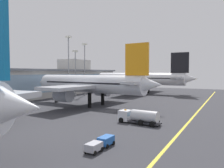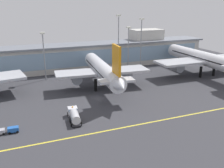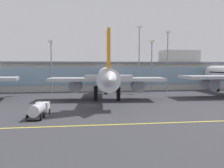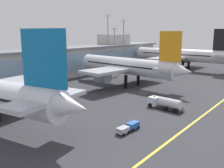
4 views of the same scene
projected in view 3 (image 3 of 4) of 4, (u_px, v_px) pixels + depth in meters
ground_plane at (91, 105)px, 65.52m from camera, size 199.71×199.71×0.00m
taxiway_centreline_stripe at (98, 125)px, 43.81m from camera, size 159.77×0.50×0.01m
terminal_building at (89, 75)px, 107.00m from camera, size 145.65×14.00×17.21m
airliner_near_right at (107, 77)px, 76.00m from camera, size 35.17×48.66×18.68m
fuel_tanker_truck at (39, 109)px, 51.16m from camera, size 3.78×9.26×2.90m
apron_light_mast_west at (139, 50)px, 97.43m from camera, size 1.80×1.80×25.66m
apron_light_mast_centre at (168, 52)px, 98.94m from camera, size 1.80×1.80×23.90m
apron_light_mast_east at (152, 58)px, 98.81m from camera, size 1.80×1.80×20.24m
apron_light_mast_far_east at (51, 58)px, 91.74m from camera, size 1.80×1.80×19.51m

